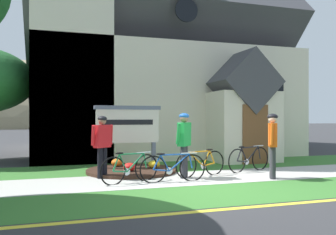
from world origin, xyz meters
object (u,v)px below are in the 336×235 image
(cyclist_in_green_jersey, at_px, (273,140))
(cyclist_in_white_jersey, at_px, (102,142))
(church_sign, at_px, (128,127))
(cyclist_in_red_jersey, at_px, (184,140))
(bicycle_blue, at_px, (173,168))
(bicycle_orange, at_px, (249,159))
(bicycle_black, at_px, (201,163))
(roadside_conifer, at_px, (270,73))
(bicycle_white, at_px, (130,168))

(cyclist_in_green_jersey, relative_size, cyclist_in_white_jersey, 1.04)
(church_sign, height_order, cyclist_in_red_jersey, church_sign)
(bicycle_blue, distance_m, bicycle_orange, 2.98)
(bicycle_black, bearing_deg, cyclist_in_green_jersey, -30.61)
(church_sign, distance_m, bicycle_orange, 3.86)
(church_sign, bearing_deg, bicycle_orange, -21.50)
(cyclist_in_green_jersey, bearing_deg, church_sign, 140.59)
(roadside_conifer, bearing_deg, cyclist_in_red_jersey, -134.97)
(bicycle_orange, distance_m, roadside_conifer, 9.91)
(church_sign, relative_size, bicycle_white, 1.32)
(bicycle_black, relative_size, bicycle_blue, 0.95)
(cyclist_in_white_jersey, bearing_deg, cyclist_in_green_jersey, -18.31)
(bicycle_blue, relative_size, cyclist_in_white_jersey, 1.04)
(bicycle_white, bearing_deg, church_sign, 80.06)
(bicycle_black, xyz_separation_m, roadside_conifer, (7.34, 7.74, 3.70))
(church_sign, xyz_separation_m, bicycle_orange, (3.48, -1.37, -0.97))
(bicycle_orange, distance_m, cyclist_in_white_jersey, 4.49)
(church_sign, relative_size, cyclist_in_white_jersey, 1.25)
(church_sign, height_order, bicycle_black, church_sign)
(cyclist_in_white_jersey, distance_m, roadside_conifer, 12.77)
(bicycle_blue, distance_m, cyclist_in_green_jersey, 2.80)
(bicycle_orange, xyz_separation_m, roadside_conifer, (5.58, 7.32, 3.68))
(bicycle_blue, bearing_deg, bicycle_black, 30.47)
(bicycle_white, xyz_separation_m, cyclist_in_green_jersey, (3.76, -0.58, 0.67))
(bicycle_black, distance_m, roadside_conifer, 11.29)
(bicycle_blue, xyz_separation_m, cyclist_in_white_jersey, (-1.65, 1.06, 0.63))
(church_sign, xyz_separation_m, bicycle_white, (-0.39, -2.20, -0.98))
(cyclist_in_red_jersey, bearing_deg, bicycle_black, 16.45)
(bicycle_white, distance_m, bicycle_black, 2.14)
(bicycle_blue, height_order, cyclist_in_green_jersey, cyclist_in_green_jersey)
(bicycle_orange, bearing_deg, bicycle_blue, -159.79)
(church_sign, height_order, bicycle_white, church_sign)
(bicycle_black, xyz_separation_m, bicycle_orange, (1.76, 0.42, 0.01))
(cyclist_in_red_jersey, distance_m, roadside_conifer, 11.58)
(bicycle_orange, bearing_deg, roadside_conifer, 52.69)
(cyclist_in_red_jersey, height_order, roadside_conifer, roadside_conifer)
(church_sign, height_order, cyclist_in_white_jersey, church_sign)
(cyclist_in_white_jersey, bearing_deg, bicycle_orange, -0.42)
(cyclist_in_red_jersey, bearing_deg, bicycle_blue, -136.79)
(bicycle_white, relative_size, roadside_conifer, 0.25)
(cyclist_in_red_jersey, bearing_deg, church_sign, 120.51)
(bicycle_black, height_order, roadside_conifer, roadside_conifer)
(bicycle_black, relative_size, cyclist_in_red_jersey, 0.94)
(cyclist_in_white_jersey, relative_size, cyclist_in_red_jersey, 0.96)
(bicycle_black, distance_m, bicycle_blue, 1.20)
(roadside_conifer, bearing_deg, cyclist_in_green_jersey, -123.05)
(cyclist_in_white_jersey, xyz_separation_m, roadside_conifer, (10.02, 7.29, 3.07))
(cyclist_in_red_jersey, relative_size, roadside_conifer, 0.27)
(bicycle_blue, bearing_deg, cyclist_in_green_jersey, -7.97)
(bicycle_blue, xyz_separation_m, cyclist_in_red_jersey, (0.47, 0.44, 0.68))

